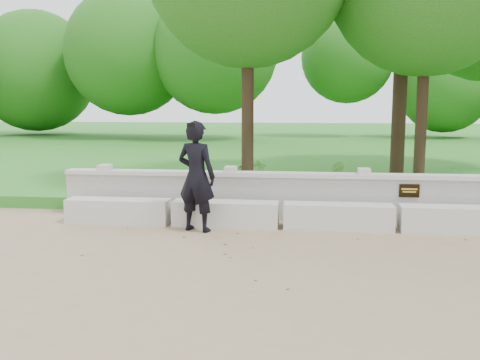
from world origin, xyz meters
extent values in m
plane|color=#907858|center=(0.00, 0.00, 0.00)|extent=(80.00, 80.00, 0.00)
cube|color=#226A18|center=(0.00, 14.00, 0.12)|extent=(40.00, 22.00, 0.25)
cube|color=beige|center=(-5.00, 1.90, 0.23)|extent=(1.90, 0.45, 0.45)
cube|color=beige|center=(-3.00, 1.90, 0.23)|extent=(1.90, 0.45, 0.45)
cube|color=beige|center=(-1.00, 1.90, 0.23)|extent=(1.90, 0.45, 0.45)
cube|color=beige|center=(1.00, 1.90, 0.23)|extent=(1.90, 0.45, 0.45)
cube|color=#BBB8B0|center=(0.00, 2.60, 0.41)|extent=(12.50, 0.25, 0.82)
cube|color=beige|center=(0.00, 2.60, 0.86)|extent=(12.50, 0.35, 0.08)
cube|color=black|center=(0.30, 2.46, 0.62)|extent=(0.36, 0.02, 0.24)
imported|color=black|center=(-3.44, 1.49, 0.95)|extent=(0.80, 0.65, 1.91)
cube|color=black|center=(-3.44, 1.11, 1.84)|extent=(0.14, 0.06, 0.07)
cylinder|color=#382619|center=(-2.89, 4.62, 2.28)|extent=(0.27, 0.27, 4.06)
cylinder|color=#382619|center=(0.74, 6.48, 2.85)|extent=(0.35, 0.35, 5.21)
cylinder|color=#382619|center=(1.06, 5.40, 2.20)|extent=(0.26, 0.26, 3.89)
imported|color=#41832C|center=(-2.64, 4.74, 0.57)|extent=(0.40, 0.35, 0.64)
imported|color=#41832C|center=(-0.85, 4.73, 0.57)|extent=(0.41, 0.44, 0.63)
imported|color=#41832C|center=(1.68, 4.27, 0.54)|extent=(0.69, 0.68, 0.58)
imported|color=#41832C|center=(-3.10, 4.90, 0.52)|extent=(0.41, 0.41, 0.54)
camera|label=1|loc=(-1.60, -7.42, 2.20)|focal=40.00mm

